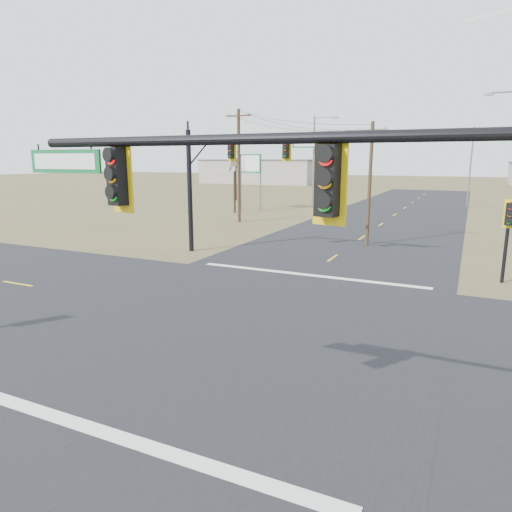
# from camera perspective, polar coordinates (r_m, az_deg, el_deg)

# --- Properties ---
(ground) EXTENTS (320.00, 320.00, 0.00)m
(ground) POSITION_cam_1_polar(r_m,az_deg,el_deg) (16.90, -1.73, -8.20)
(ground) COLOR brown
(ground) RESTS_ON ground
(road_ew) EXTENTS (160.00, 14.00, 0.02)m
(road_ew) POSITION_cam_1_polar(r_m,az_deg,el_deg) (16.90, -1.74, -8.16)
(road_ew) COLOR black
(road_ew) RESTS_ON ground
(road_ns) EXTENTS (14.00, 160.00, 0.02)m
(road_ns) POSITION_cam_1_polar(r_m,az_deg,el_deg) (16.89, -1.74, -8.16)
(road_ns) COLOR black
(road_ns) RESTS_ON ground
(stop_bar_near) EXTENTS (12.00, 0.40, 0.01)m
(stop_bar_near) POSITION_cam_1_polar(r_m,az_deg,el_deg) (11.38, -20.15, -19.46)
(stop_bar_near) COLOR silver
(stop_bar_near) RESTS_ON road_ns
(stop_bar_far) EXTENTS (12.00, 0.40, 0.01)m
(stop_bar_far) POSITION_cam_1_polar(r_m,az_deg,el_deg) (23.53, 6.55, -2.36)
(stop_bar_far) COLOR silver
(stop_bar_far) RESTS_ON road_ns
(mast_arm_near) EXTENTS (10.33, 0.50, 6.74)m
(mast_arm_near) POSITION_cam_1_polar(r_m,az_deg,el_deg) (6.92, 10.24, 4.26)
(mast_arm_near) COLOR black
(mast_arm_near) RESTS_ON ground
(mast_arm_far) EXTENTS (9.41, 0.40, 7.63)m
(mast_arm_far) POSITION_cam_1_polar(r_m,az_deg,el_deg) (27.93, -3.39, 11.25)
(mast_arm_far) COLOR black
(mast_arm_far) RESTS_ON ground
(pedestal_signal_ne) EXTENTS (0.67, 0.59, 4.04)m
(pedestal_signal_ne) POSITION_cam_1_polar(r_m,az_deg,el_deg) (24.38, 29.06, 3.78)
(pedestal_signal_ne) COLOR black
(pedestal_signal_ne) RESTS_ON ground
(utility_pole_near) EXTENTS (2.02, 0.24, 8.27)m
(utility_pole_near) POSITION_cam_1_polar(r_m,az_deg,el_deg) (32.00, 14.04, 8.98)
(utility_pole_near) COLOR #48351F
(utility_pole_near) RESTS_ON ground
(utility_pole_far) EXTENTS (2.52, 0.30, 10.31)m
(utility_pole_far) POSITION_cam_1_polar(r_m,az_deg,el_deg) (43.19, -2.16, 11.32)
(utility_pole_far) COLOR #48351F
(utility_pole_far) RESTS_ON ground
(highway_sign) EXTENTS (3.18, 1.44, 6.43)m
(highway_sign) POSITION_cam_1_polar(r_m,az_deg,el_deg) (53.85, -0.69, 10.60)
(highway_sign) COLOR slate
(highway_sign) RESTS_ON ground
(streetlight_b) EXTENTS (2.68, 0.32, 9.62)m
(streetlight_b) POSITION_cam_1_polar(r_m,az_deg,el_deg) (62.16, 25.07, 10.50)
(streetlight_b) COLOR slate
(streetlight_b) RESTS_ON ground
(streetlight_c) EXTENTS (3.02, 0.29, 10.87)m
(streetlight_c) POSITION_cam_1_polar(r_m,az_deg,el_deg) (56.58, 7.44, 12.18)
(streetlight_c) COLOR slate
(streetlight_c) RESTS_ON ground
(bare_tree_a) EXTENTS (3.37, 3.37, 7.16)m
(bare_tree_a) POSITION_cam_1_polar(r_m,az_deg,el_deg) (50.74, -2.73, 11.79)
(bare_tree_a) COLOR black
(bare_tree_a) RESTS_ON ground
(bare_tree_b) EXTENTS (3.76, 3.76, 7.52)m
(bare_tree_b) POSITION_cam_1_polar(r_m,az_deg,el_deg) (66.37, -2.55, 12.15)
(bare_tree_b) COLOR black
(bare_tree_b) RESTS_ON ground
(warehouse_left) EXTENTS (28.00, 14.00, 5.50)m
(warehouse_left) POSITION_cam_1_polar(r_m,az_deg,el_deg) (114.37, 0.79, 10.45)
(warehouse_left) COLOR #A7A294
(warehouse_left) RESTS_ON ground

